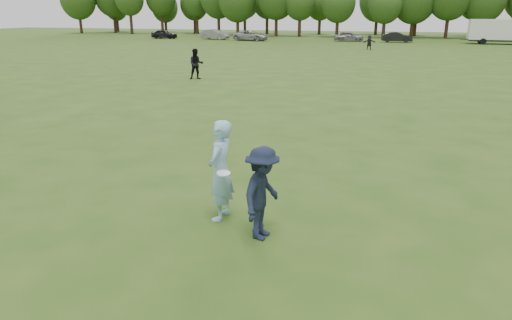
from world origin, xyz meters
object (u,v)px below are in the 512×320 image
at_px(car_a, 164,34).
at_px(cargo_trailer, 501,30).
at_px(thrower, 220,171).
at_px(car_b, 215,34).
at_px(car_e, 349,36).
at_px(player_far_d, 369,42).
at_px(defender, 262,193).
at_px(car_f, 397,37).
at_px(player_far_a, 196,64).
at_px(car_c, 251,36).

xyz_separation_m(car_a, cargo_trailer, (49.34, 1.38, 1.06)).
distance_m(thrower, car_b, 65.63).
distance_m(car_e, cargo_trailer, 20.02).
xyz_separation_m(thrower, car_a, (-33.92, 60.29, -0.33)).
bearing_deg(cargo_trailer, player_far_d, -136.94).
distance_m(defender, car_b, 66.56).
xyz_separation_m(car_a, car_b, (8.67, 0.29, 0.05)).
xyz_separation_m(defender, player_far_d, (-1.58, 47.33, -0.09)).
distance_m(player_far_d, car_f, 15.22).
xyz_separation_m(car_a, car_f, (36.12, 1.45, -0.01)).
distance_m(defender, car_e, 62.63).
bearing_deg(defender, player_far_a, 35.76).
bearing_deg(thrower, player_far_a, -152.84).
bearing_deg(car_c, car_a, 92.72).
distance_m(player_far_a, car_a, 48.25).
bearing_deg(cargo_trailer, car_c, -175.94).
distance_m(thrower, car_f, 61.79).
distance_m(defender, player_far_a, 21.95).
height_order(car_c, cargo_trailer, cargo_trailer).
bearing_deg(car_b, car_c, -94.27).
distance_m(thrower, car_e, 61.99).
relative_size(thrower, car_c, 0.39).
bearing_deg(car_e, defender, 177.24).
bearing_deg(defender, car_a, 37.79).
bearing_deg(car_c, car_b, 84.94).
height_order(car_f, cargo_trailer, cargo_trailer).
distance_m(car_a, cargo_trailer, 49.37).
height_order(player_far_a, player_far_d, player_far_a).
relative_size(player_far_d, car_a, 0.39).
height_order(car_e, car_f, car_e).
xyz_separation_m(player_far_d, car_b, (-24.73, 13.81, -0.04)).
relative_size(thrower, car_a, 0.50).
distance_m(thrower, player_far_d, 46.78).
bearing_deg(car_e, player_far_a, 165.93).
height_order(player_far_d, car_b, player_far_d).
bearing_deg(defender, cargo_trailer, -5.10).
bearing_deg(player_far_a, car_e, 54.89).
bearing_deg(defender, car_b, 31.18).
relative_size(car_e, cargo_trailer, 0.47).
distance_m(thrower, defender, 1.20).
bearing_deg(player_far_a, car_b, 82.08).
height_order(car_b, car_e, car_b).
bearing_deg(car_e, car_c, 92.37).
bearing_deg(cargo_trailer, car_e, 179.56).
relative_size(car_a, cargo_trailer, 0.47).
distance_m(player_far_a, player_far_d, 29.24).
height_order(player_far_d, car_a, player_far_d).
bearing_deg(player_far_a, car_a, 91.86).
bearing_deg(car_f, car_b, 87.90).
bearing_deg(defender, thrower, 70.17).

